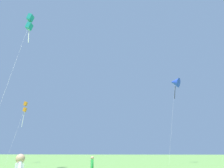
# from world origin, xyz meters

# --- Properties ---
(kite_blue_delta) EXTENTS (4.52, 8.18, 15.73)m
(kite_blue_delta) POSITION_xyz_m (9.59, 37.95, 14.62)
(kite_blue_delta) COLOR blue
(kite_blue_delta) RESTS_ON ground_plane
(kite_orange_box) EXTENTS (1.75, 6.73, 10.90)m
(kite_orange_box) POSITION_xyz_m (-18.64, 35.13, 9.80)
(kite_orange_box) COLOR orange
(kite_orange_box) RESTS_ON ground_plane
(kite_teal_box) EXTENTS (2.70, 8.61, 18.13)m
(kite_teal_box) POSITION_xyz_m (-10.63, 19.05, 16.98)
(kite_teal_box) COLOR teal
(kite_teal_box) RESTS_ON ground_plane
(person_with_spool) EXTENTS (0.21, 0.50, 1.55)m
(person_with_spool) POSITION_xyz_m (-0.78, 11.10, 0.93)
(person_with_spool) COLOR black
(person_with_spool) RESTS_ON ground_plane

